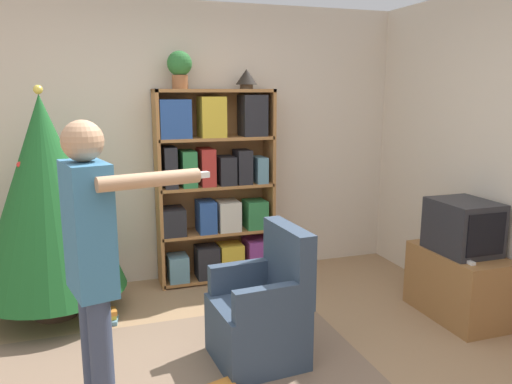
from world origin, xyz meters
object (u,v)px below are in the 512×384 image
Objects in this scene: bookshelf at (216,188)px; table_lamp at (246,78)px; potted_plant at (180,67)px; christmas_tree at (47,196)px; standing_person at (93,262)px; armchair at (263,315)px; television at (463,227)px.

table_lamp reaches higher than bookshelf.
bookshelf is at bearing -1.91° from potted_plant.
standing_person is at bearing -79.49° from christmas_tree.
armchair is (1.37, -1.19, -0.67)m from christmas_tree.
potted_plant is at bearing -175.55° from armchair.
potted_plant is (1.13, 0.36, 1.01)m from christmas_tree.
table_lamp is at bearing 1.89° from bookshelf.
armchair is 2.26m from table_lamp.
bookshelf is at bearing 138.11° from standing_person.
table_lamp is (-1.33, 1.42, 1.16)m from television.
christmas_tree is 2.01m from table_lamp.
television is 0.27× the size of christmas_tree.
television is 2.47× the size of table_lamp.
standing_person is (-2.76, -0.66, 0.24)m from television.
television is at bearing 89.91° from armchair.
christmas_tree is 1.10× the size of standing_person.
table_lamp reaches higher than standing_person.
bookshelf is 1.65m from armchair.
christmas_tree is (-3.08, 1.06, 0.24)m from television.
potted_plant is at bearing 143.83° from television.
bookshelf is 2.36m from standing_person.
bookshelf reaches higher than standing_person.
christmas_tree reaches higher than standing_person.
armchair is at bearing 103.54° from standing_person.
television is 0.54× the size of armchair.
table_lamp is at bearing 162.02° from armchair.
standing_person is 8.35× the size of table_lamp.
standing_person is (-1.05, -0.54, 0.67)m from armchair.
standing_person is at bearing -111.31° from potted_plant.
potted_plant is 1.64× the size of table_lamp.
christmas_tree is at bearing -135.14° from armchair.
christmas_tree is (-1.44, -0.35, 0.09)m from bookshelf.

